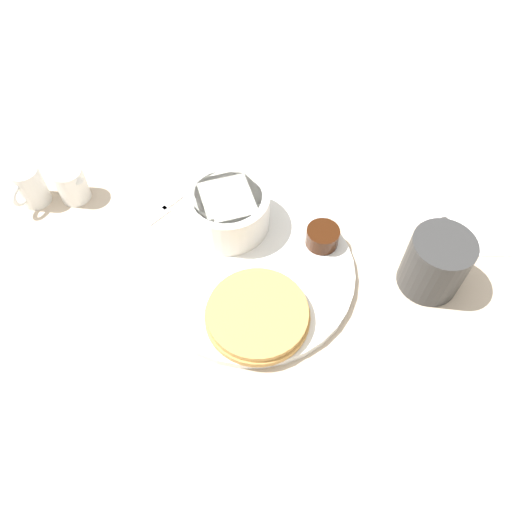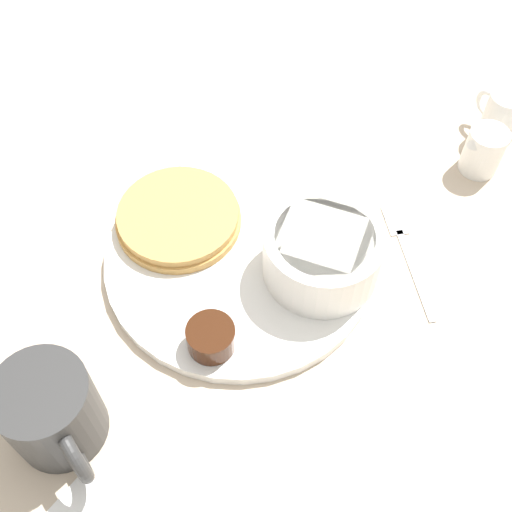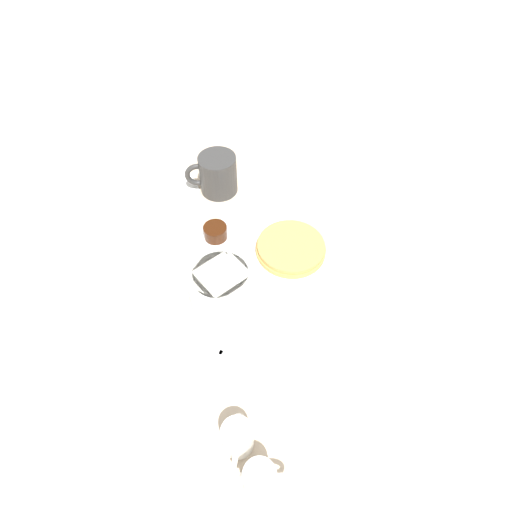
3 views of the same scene
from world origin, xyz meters
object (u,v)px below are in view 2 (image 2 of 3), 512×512
plate (240,257)px  creamer_pitcher_near (484,150)px  creamer_pitcher_far (501,116)px  fork (405,246)px  coffee_mug (53,413)px  bowl (323,252)px

plate → creamer_pitcher_near: 0.29m
plate → creamer_pitcher_near: creamer_pitcher_near is taller
plate → creamer_pitcher_far: creamer_pitcher_far is taller
creamer_pitcher_near → fork: 0.15m
coffee_mug → creamer_pitcher_far: 0.56m
bowl → coffee_mug: (-0.27, 0.06, -0.00)m
coffee_mug → fork: bearing=-15.6°
plate → fork: 0.17m
creamer_pitcher_far → plate: bearing=164.0°
plate → bowl: (0.04, -0.07, 0.04)m
coffee_mug → creamer_pitcher_near: 0.51m
creamer_pitcher_near → coffee_mug: bearing=169.3°
coffee_mug → plate: bearing=3.1°
coffee_mug → creamer_pitcher_near: bearing=-10.7°
bowl → creamer_pitcher_far: size_ratio=1.78×
coffee_mug → creamer_pitcher_far: coffee_mug is taller
plate → creamer_pitcher_far: bearing=-16.0°
bowl → fork: size_ratio=0.93×
coffee_mug → creamer_pitcher_near: (0.50, -0.10, -0.01)m
bowl → creamer_pitcher_far: bearing=-4.6°
bowl → creamer_pitcher_far: bowl is taller
bowl → fork: (0.09, -0.04, -0.04)m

